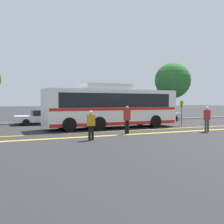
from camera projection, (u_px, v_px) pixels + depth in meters
The scene contains 14 objects.
ground_plane at pixel (104, 128), 20.52m from camera, with size 220.00×220.00×0.00m, color #262628.
lane_strip_0 at pixel (124, 131), 18.86m from camera, with size 0.20×30.69×0.01m, color gold.
lane_strip_1 at pixel (137, 134), 17.03m from camera, with size 0.20×30.69×0.01m, color gold.
lane_strip_2 at pixel (139, 134), 16.86m from camera, with size 0.20×30.69×0.01m, color gold.
curb_strip at pixel (87, 121), 26.79m from camera, with size 38.69×0.36×0.15m, color #99999E.
transit_bus at pixel (112, 106), 20.80m from camera, with size 11.08×2.97×3.47m.
parked_car_1 at pixel (42, 117), 24.02m from camera, with size 4.79×1.99×1.34m.
parked_car_2 at pixel (102, 115), 25.85m from camera, with size 4.05×1.80×1.54m.
parked_car_3 at pixel (159, 115), 28.63m from camera, with size 4.85×2.10×1.27m.
pedestrian_0 at pixel (91, 123), 14.19m from camera, with size 0.43×0.23×1.61m.
pedestrian_1 at pixel (127, 118), 16.99m from camera, with size 0.45×0.29×1.81m.
pedestrian_2 at pixel (207, 117), 18.13m from camera, with size 0.47×0.40×1.75m.
bus_stop_sign at pixel (182, 110), 22.65m from camera, with size 0.07×0.40×2.21m.
tree_1 at pixel (173, 80), 34.75m from camera, with size 4.73×4.73×7.29m.
Camera 1 is at (-7.50, -19.03, 2.08)m, focal length 42.00 mm.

